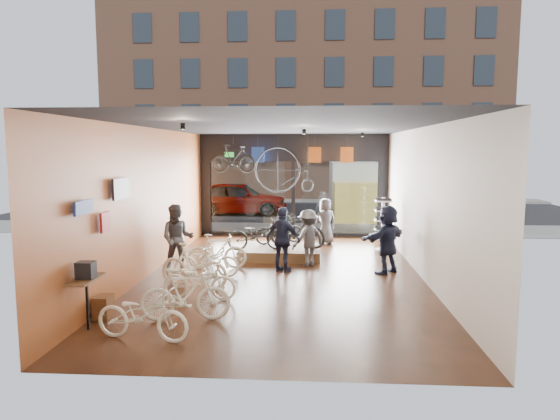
# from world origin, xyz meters

# --- Properties ---
(ground_plane) EXTENTS (7.00, 12.00, 0.04)m
(ground_plane) POSITION_xyz_m (0.00, 0.00, -0.02)
(ground_plane) COLOR black
(ground_plane) RESTS_ON ground
(ceiling) EXTENTS (7.00, 12.00, 0.04)m
(ceiling) POSITION_xyz_m (0.00, 0.00, 3.82)
(ceiling) COLOR black
(ceiling) RESTS_ON ground
(wall_left) EXTENTS (0.04, 12.00, 3.80)m
(wall_left) POSITION_xyz_m (-3.52, 0.00, 1.90)
(wall_left) COLOR #A45A2D
(wall_left) RESTS_ON ground
(wall_right) EXTENTS (0.04, 12.00, 3.80)m
(wall_right) POSITION_xyz_m (3.52, 0.00, 1.90)
(wall_right) COLOR beige
(wall_right) RESTS_ON ground
(wall_back) EXTENTS (7.00, 0.04, 3.80)m
(wall_back) POSITION_xyz_m (0.00, -6.02, 1.90)
(wall_back) COLOR beige
(wall_back) RESTS_ON ground
(storefront) EXTENTS (7.00, 0.26, 3.80)m
(storefront) POSITION_xyz_m (0.00, 6.00, 1.90)
(storefront) COLOR black
(storefront) RESTS_ON ground
(exit_sign) EXTENTS (0.35, 0.06, 0.18)m
(exit_sign) POSITION_xyz_m (-2.40, 5.88, 3.05)
(exit_sign) COLOR #198C26
(exit_sign) RESTS_ON storefront
(street_road) EXTENTS (30.00, 18.00, 0.02)m
(street_road) POSITION_xyz_m (0.00, 15.00, -0.01)
(street_road) COLOR black
(street_road) RESTS_ON ground
(sidewalk_near) EXTENTS (30.00, 2.40, 0.12)m
(sidewalk_near) POSITION_xyz_m (0.00, 7.20, 0.06)
(sidewalk_near) COLOR slate
(sidewalk_near) RESTS_ON ground
(sidewalk_far) EXTENTS (30.00, 2.00, 0.12)m
(sidewalk_far) POSITION_xyz_m (0.00, 19.00, 0.06)
(sidewalk_far) COLOR slate
(sidewalk_far) RESTS_ON ground
(opposite_building) EXTENTS (26.00, 5.00, 14.00)m
(opposite_building) POSITION_xyz_m (0.00, 21.50, 7.00)
(opposite_building) COLOR brown
(opposite_building) RESTS_ON ground
(street_car) EXTENTS (4.87, 1.96, 1.66)m
(street_car) POSITION_xyz_m (-3.02, 12.00, 0.83)
(street_car) COLOR gray
(street_car) RESTS_ON street_road
(box_truck) EXTENTS (2.23, 6.70, 2.64)m
(box_truck) POSITION_xyz_m (2.72, 11.00, 1.32)
(box_truck) COLOR silver
(box_truck) RESTS_ON street_road
(floor_bike_0) EXTENTS (1.76, 0.87, 0.89)m
(floor_bike_0) POSITION_xyz_m (-2.14, -4.64, 0.44)
(floor_bike_0) COLOR white
(floor_bike_0) RESTS_ON ground_plane
(floor_bike_1) EXTENTS (1.75, 0.73, 1.02)m
(floor_bike_1) POSITION_xyz_m (-1.66, -3.64, 0.51)
(floor_bike_1) COLOR white
(floor_bike_1) RESTS_ON ground_plane
(floor_bike_2) EXTENTS (1.65, 0.67, 0.85)m
(floor_bike_2) POSITION_xyz_m (-1.71, -2.28, 0.42)
(floor_bike_2) COLOR white
(floor_bike_2) RESTS_ON ground_plane
(floor_bike_3) EXTENTS (1.82, 0.97, 1.05)m
(floor_bike_3) POSITION_xyz_m (-2.05, -1.34, 0.53)
(floor_bike_3) COLOR white
(floor_bike_3) RESTS_ON ground_plane
(floor_bike_4) EXTENTS (1.66, 0.64, 0.86)m
(floor_bike_4) POSITION_xyz_m (-1.95, -0.38, 0.43)
(floor_bike_4) COLOR white
(floor_bike_4) RESTS_ON ground_plane
(floor_bike_5) EXTENTS (1.64, 0.63, 0.96)m
(floor_bike_5) POSITION_xyz_m (-1.86, 0.53, 0.48)
(floor_bike_5) COLOR white
(floor_bike_5) RESTS_ON ground_plane
(display_platform) EXTENTS (2.40, 1.80, 0.30)m
(display_platform) POSITION_xyz_m (-0.25, 2.15, 0.15)
(display_platform) COLOR #4F351A
(display_platform) RESTS_ON ground_plane
(display_bike_left) EXTENTS (1.82, 0.91, 0.91)m
(display_bike_left) POSITION_xyz_m (-0.89, 1.68, 0.76)
(display_bike_left) COLOR black
(display_bike_left) RESTS_ON display_platform
(display_bike_mid) EXTENTS (1.80, 1.00, 1.04)m
(display_bike_mid) POSITION_xyz_m (0.27, 2.07, 0.82)
(display_bike_mid) COLOR black
(display_bike_mid) RESTS_ON display_platform
(display_bike_right) EXTENTS (1.67, 1.28, 0.84)m
(display_bike_right) POSITION_xyz_m (-0.32, 2.76, 0.72)
(display_bike_right) COLOR black
(display_bike_right) RESTS_ON display_platform
(customer_1) EXTENTS (0.95, 0.78, 1.81)m
(customer_1) POSITION_xyz_m (-2.82, 0.08, 0.91)
(customer_1) COLOR #3F3F44
(customer_1) RESTS_ON ground_plane
(customer_2) EXTENTS (1.10, 0.84, 1.74)m
(customer_2) POSITION_xyz_m (-0.05, 0.31, 0.87)
(customer_2) COLOR #161C33
(customer_2) RESTS_ON ground_plane
(customer_3) EXTENTS (1.17, 1.09, 1.59)m
(customer_3) POSITION_xyz_m (0.61, 1.01, 0.79)
(customer_3) COLOR #3F3F44
(customer_3) RESTS_ON ground_plane
(customer_4) EXTENTS (0.90, 0.75, 1.58)m
(customer_4) POSITION_xyz_m (1.16, 4.34, 0.79)
(customer_4) COLOR #3F3F44
(customer_4) RESTS_ON ground_plane
(customer_5) EXTENTS (1.53, 1.58, 1.80)m
(customer_5) POSITION_xyz_m (2.69, 0.36, 0.90)
(customer_5) COLOR #161C33
(customer_5) RESTS_ON ground_plane
(sunglasses_rack) EXTENTS (0.59, 0.51, 1.74)m
(sunglasses_rack) POSITION_xyz_m (2.95, 3.12, 0.87)
(sunglasses_rack) COLOR white
(sunglasses_rack) RESTS_ON ground_plane
(wall_merch) EXTENTS (0.40, 2.40, 2.60)m
(wall_merch) POSITION_xyz_m (-3.38, -3.50, 1.30)
(wall_merch) COLOR navy
(wall_merch) RESTS_ON wall_left
(penny_farthing) EXTENTS (1.95, 0.06, 1.56)m
(penny_farthing) POSITION_xyz_m (-0.16, 4.45, 2.50)
(penny_farthing) COLOR black
(penny_farthing) RESTS_ON ceiling
(hung_bike) EXTENTS (1.64, 0.79, 0.95)m
(hung_bike) POSITION_xyz_m (-1.98, 4.20, 2.93)
(hung_bike) COLOR black
(hung_bike) RESTS_ON ceiling
(jersey_left) EXTENTS (0.45, 0.03, 0.55)m
(jersey_left) POSITION_xyz_m (-1.25, 5.20, 3.05)
(jersey_left) COLOR #1E3F99
(jersey_left) RESTS_ON ceiling
(jersey_mid) EXTENTS (0.45, 0.03, 0.55)m
(jersey_mid) POSITION_xyz_m (0.79, 5.20, 3.05)
(jersey_mid) COLOR #CC5919
(jersey_mid) RESTS_ON ceiling
(jersey_right) EXTENTS (0.45, 0.03, 0.55)m
(jersey_right) POSITION_xyz_m (1.93, 5.20, 3.05)
(jersey_right) COLOR #CC5919
(jersey_right) RESTS_ON ceiling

